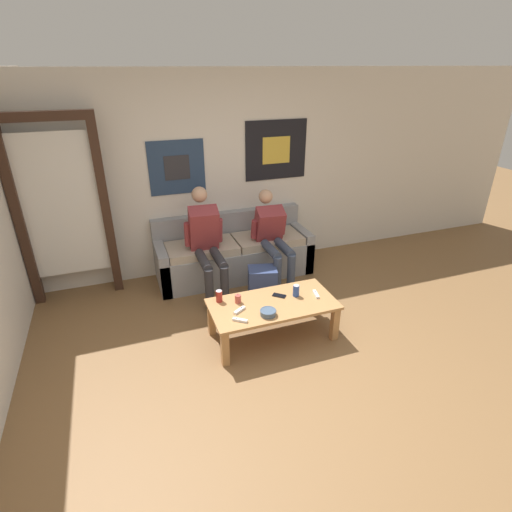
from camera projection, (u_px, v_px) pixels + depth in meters
The scene contains 16 objects.
ground_plane at pixel (279, 388), 3.52m from camera, with size 18.00×18.00×0.00m, color brown.
wall_back at pixel (206, 176), 5.09m from camera, with size 10.00×0.07×2.55m.
door_frame at pixel (61, 201), 4.42m from camera, with size 1.00×0.10×2.15m.
couch at pixel (234, 254), 5.30m from camera, with size 2.02×0.69×0.80m.
coffee_table at pixel (273, 308), 4.04m from camera, with size 1.27×0.63×0.41m.
person_seated_adult at pixel (207, 240), 4.70m from camera, with size 0.47×0.95×1.28m.
person_seated_teen at pixel (273, 236), 4.97m from camera, with size 0.47×0.92×1.16m.
backpack at pixel (262, 286), 4.73m from camera, with size 0.38×0.34×0.43m.
ceramic_bowl at pixel (268, 312), 3.80m from camera, with size 0.16×0.16×0.06m.
pillar_candle at pixel (238, 299), 4.00m from camera, with size 0.06×0.06×0.10m.
drink_can_blue at pixel (296, 291), 4.11m from camera, with size 0.07×0.07×0.12m.
drink_can_red at pixel (219, 296), 4.01m from camera, with size 0.07×0.07×0.12m.
game_controller_near_left at pixel (240, 310), 3.87m from camera, with size 0.14×0.10×0.03m.
game_controller_near_right at pixel (316, 294), 4.14m from camera, with size 0.06×0.15×0.03m.
game_controller_far_center at pixel (240, 320), 3.72m from camera, with size 0.13×0.12×0.03m.
cell_phone at pixel (279, 295), 4.13m from camera, with size 0.15×0.14×0.01m.
Camera 1 is at (-1.10, -2.43, 2.57)m, focal length 28.00 mm.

